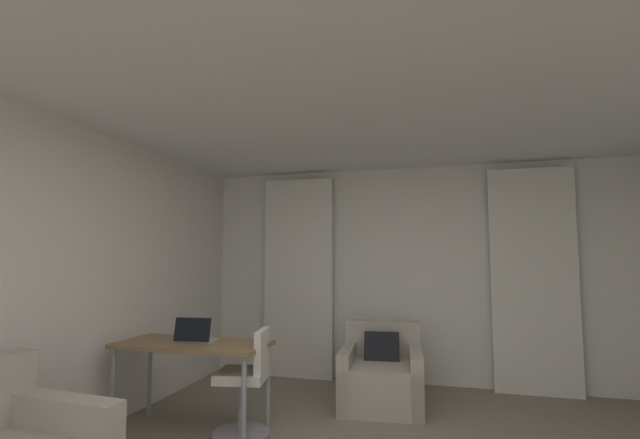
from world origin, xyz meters
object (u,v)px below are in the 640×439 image
desk (193,350)px  desk_chair (247,389)px  armchair (382,377)px  laptop (196,337)px

desk → desk_chair: 0.59m
armchair → desk_chair: size_ratio=1.04×
desk → armchair: bearing=36.5°
armchair → desk: (-1.50, -1.11, 0.41)m
laptop → armchair: bearing=36.8°
desk_chair → desk: bearing=-178.4°
armchair → desk_chair: 1.48m
armchair → desk: armchair is taller
armchair → desk: bearing=-143.5°
desk → desk_chair: (0.51, 0.01, -0.29)m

